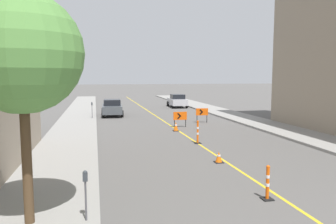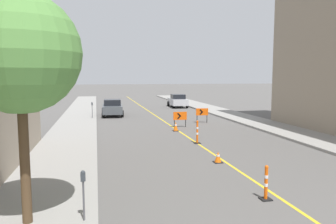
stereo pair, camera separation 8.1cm
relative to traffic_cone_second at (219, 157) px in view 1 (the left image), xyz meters
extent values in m
cube|color=gold|center=(0.36, 18.23, -0.24)|extent=(0.12, 58.51, 0.01)
cube|color=gray|center=(-6.78, 18.23, -0.17)|extent=(3.15, 58.51, 0.14)
cube|color=gray|center=(7.49, 18.23, -0.17)|extent=(3.15, 58.51, 0.14)
cube|color=black|center=(0.00, 0.00, -0.22)|extent=(0.38, 0.38, 0.03)
cone|color=orange|center=(0.00, 0.00, 0.02)|extent=(0.30, 0.30, 0.46)
cylinder|color=white|center=(0.00, 0.00, 0.07)|extent=(0.16, 0.16, 0.07)
cube|color=black|center=(0.16, 8.48, -0.22)|extent=(0.40, 0.40, 0.03)
cone|color=orange|center=(0.16, 8.48, 0.11)|extent=(0.32, 0.32, 0.63)
cylinder|color=white|center=(0.16, 8.48, 0.18)|extent=(0.17, 0.17, 0.10)
cube|color=black|center=(-0.14, -4.43, -0.22)|extent=(0.34, 0.34, 0.04)
cylinder|color=#EF560C|center=(-0.14, -4.43, 0.28)|extent=(0.10, 0.10, 0.96)
cylinder|color=white|center=(-0.14, -4.43, 0.23)|extent=(0.12, 0.12, 0.10)
cylinder|color=white|center=(-0.14, -4.43, 0.49)|extent=(0.12, 0.12, 0.10)
sphere|color=#EF560C|center=(-0.14, -4.43, 0.79)|extent=(0.12, 0.12, 0.12)
cube|color=black|center=(0.35, 4.15, -0.22)|extent=(0.36, 0.36, 0.04)
cylinder|color=#EF560C|center=(0.35, 4.15, 0.39)|extent=(0.11, 0.11, 1.18)
cylinder|color=white|center=(0.35, 4.15, 0.33)|extent=(0.12, 0.12, 0.12)
cylinder|color=white|center=(0.35, 4.15, 0.65)|extent=(0.12, 0.12, 0.12)
sphere|color=#EF560C|center=(0.35, 4.15, 1.01)|extent=(0.12, 0.12, 0.12)
cube|color=#EF560C|center=(0.87, 10.03, 0.62)|extent=(1.02, 0.07, 0.60)
cube|color=black|center=(0.79, 9.99, 0.70)|extent=(0.30, 0.02, 0.30)
cube|color=black|center=(0.79, 9.99, 0.53)|extent=(0.30, 0.02, 0.30)
cylinder|color=black|center=(0.43, 10.03, 0.04)|extent=(0.06, 0.06, 0.56)
cylinder|color=black|center=(1.30, 10.03, 0.04)|extent=(0.06, 0.06, 0.56)
cube|color=#EF560C|center=(3.22, 11.95, 0.65)|extent=(1.00, 0.15, 0.57)
cube|color=black|center=(3.14, 11.91, 0.73)|extent=(0.29, 0.04, 0.28)
cube|color=black|center=(3.14, 11.91, 0.57)|extent=(0.29, 0.04, 0.28)
cylinder|color=black|center=(2.79, 11.95, 0.06)|extent=(0.06, 0.06, 0.61)
cylinder|color=black|center=(3.64, 11.95, 0.06)|extent=(0.06, 0.06, 0.61)
cube|color=#474C51|center=(-3.70, 18.32, 0.44)|extent=(1.97, 4.37, 0.72)
cube|color=black|center=(-3.70, 18.11, 1.08)|extent=(1.61, 1.99, 0.55)
cylinder|color=black|center=(-4.56, 19.66, 0.08)|extent=(0.25, 0.65, 0.64)
cylinder|color=black|center=(-2.85, 19.66, 0.08)|extent=(0.25, 0.65, 0.64)
cylinder|color=black|center=(-4.56, 16.99, 0.08)|extent=(0.25, 0.65, 0.64)
cylinder|color=black|center=(-2.85, 16.99, 0.08)|extent=(0.25, 0.65, 0.64)
cube|color=#B7B7BC|center=(4.55, 25.53, 0.44)|extent=(2.03, 4.39, 0.72)
cube|color=black|center=(4.55, 25.31, 1.08)|extent=(1.63, 2.02, 0.55)
cylinder|color=black|center=(3.69, 26.86, 0.08)|extent=(0.25, 0.65, 0.64)
cylinder|color=black|center=(5.40, 26.86, 0.08)|extent=(0.25, 0.65, 0.64)
cylinder|color=black|center=(3.69, 24.19, 0.08)|extent=(0.25, 0.65, 0.64)
cylinder|color=black|center=(5.40, 24.19, 0.08)|extent=(0.25, 0.65, 0.64)
cylinder|color=#4C4C51|center=(-5.55, -5.05, 0.42)|extent=(0.05, 0.05, 1.03)
cube|color=#33383D|center=(-5.55, -5.05, 1.04)|extent=(0.12, 0.10, 0.22)
sphere|color=#33383D|center=(-5.55, -5.05, 1.15)|extent=(0.11, 0.11, 0.11)
cylinder|color=#4C4C51|center=(-5.55, 15.74, 0.47)|extent=(0.05, 0.05, 1.13)
cube|color=#33383D|center=(-5.55, 15.74, 1.15)|extent=(0.12, 0.10, 0.22)
sphere|color=#33383D|center=(-5.55, 15.74, 1.26)|extent=(0.11, 0.11, 0.11)
cylinder|color=#4C3823|center=(-6.93, -4.86, 1.46)|extent=(0.24, 0.24, 3.10)
sphere|color=#568E42|center=(-6.93, -4.86, 4.10)|extent=(2.92, 2.92, 2.92)
camera|label=1|loc=(-5.26, -13.28, 3.56)|focal=35.00mm
camera|label=2|loc=(-5.18, -13.30, 3.56)|focal=35.00mm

